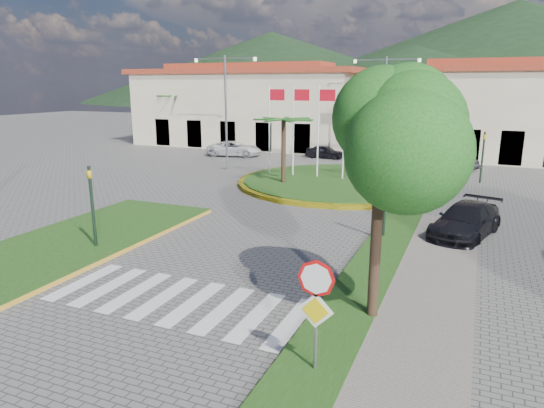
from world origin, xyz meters
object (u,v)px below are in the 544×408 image
at_px(white_van, 234,149).
at_px(car_dark_b, 449,160).
at_px(stop_sign, 316,299).
at_px(car_side_right, 466,221).
at_px(deciduous_tree, 382,123).
at_px(car_dark_a, 325,152).
at_px(roundabout_island, 340,182).

xyz_separation_m(white_van, car_dark_b, (17.53, 0.10, 0.03)).
height_order(stop_sign, car_side_right, stop_sign).
bearing_deg(white_van, deciduous_tree, -157.77).
relative_size(stop_sign, car_side_right, 0.57).
bearing_deg(deciduous_tree, white_van, 124.17).
height_order(deciduous_tree, car_dark_a, deciduous_tree).
relative_size(stop_sign, deciduous_tree, 0.39).
bearing_deg(roundabout_island, car_dark_a, 111.85).
height_order(roundabout_island, stop_sign, roundabout_island).
bearing_deg(white_van, roundabout_island, -137.40).
distance_m(car_dark_a, car_side_right, 21.88).
xyz_separation_m(roundabout_island, white_van, (-11.70, 8.34, 0.46)).
distance_m(white_van, car_dark_a, 7.83).
bearing_deg(stop_sign, car_dark_a, 106.56).
relative_size(deciduous_tree, car_side_right, 1.46).
bearing_deg(car_side_right, white_van, 154.79).
height_order(deciduous_tree, white_van, deciduous_tree).
bearing_deg(car_side_right, roundabout_island, 147.79).
bearing_deg(roundabout_island, deciduous_tree, -72.09).
distance_m(roundabout_island, deciduous_tree, 18.55).
relative_size(roundabout_island, car_dark_b, 3.12).
distance_m(deciduous_tree, car_dark_a, 29.27).
xyz_separation_m(deciduous_tree, white_van, (-17.20, 25.34, -4.53)).
height_order(deciduous_tree, car_dark_b, deciduous_tree).
height_order(car_dark_a, car_side_right, car_side_right).
bearing_deg(stop_sign, white_van, 120.33).
bearing_deg(car_dark_b, deciduous_tree, -158.52).
distance_m(deciduous_tree, car_dark_b, 25.84).
xyz_separation_m(stop_sign, car_dark_b, (0.94, 28.47, -1.12)).
height_order(roundabout_island, deciduous_tree, deciduous_tree).
bearing_deg(roundabout_island, car_dark_b, 55.35).
distance_m(deciduous_tree, car_side_right, 10.00).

